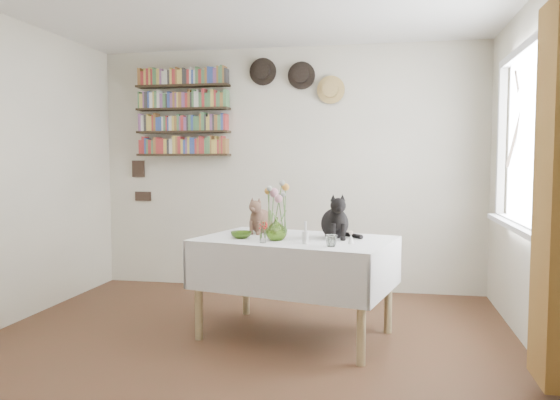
% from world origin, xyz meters
% --- Properties ---
extents(room, '(4.08, 4.58, 2.58)m').
position_xyz_m(room, '(0.00, 0.00, 1.25)').
color(room, '#573220').
rests_on(room, ground).
extents(window, '(0.12, 1.52, 1.32)m').
position_xyz_m(window, '(1.97, 0.80, 1.40)').
color(window, white).
rests_on(window, room).
extents(curtain, '(0.12, 0.38, 2.10)m').
position_xyz_m(curtain, '(1.90, -0.12, 1.15)').
color(curtain, brown).
rests_on(curtain, room).
extents(dining_table, '(1.59, 1.22, 0.76)m').
position_xyz_m(dining_table, '(0.33, 0.70, 0.57)').
color(dining_table, white).
rests_on(dining_table, room).
extents(tabby_cat, '(0.25, 0.29, 0.30)m').
position_xyz_m(tabby_cat, '(0.01, 0.95, 0.90)').
color(tabby_cat, brown).
rests_on(tabby_cat, dining_table).
extents(black_cat, '(0.30, 0.34, 0.34)m').
position_xyz_m(black_cat, '(0.62, 0.77, 0.93)').
color(black_cat, black).
rests_on(black_cat, dining_table).
extents(flower_vase, '(0.22, 0.22, 0.17)m').
position_xyz_m(flower_vase, '(0.21, 0.57, 0.84)').
color(flower_vase, '#91C04B').
rests_on(flower_vase, dining_table).
extents(green_bowl, '(0.18, 0.18, 0.05)m').
position_xyz_m(green_bowl, '(-0.07, 0.63, 0.78)').
color(green_bowl, '#91C04B').
rests_on(green_bowl, dining_table).
extents(drinking_glass, '(0.12, 0.12, 0.08)m').
position_xyz_m(drinking_glass, '(0.64, 0.34, 0.80)').
color(drinking_glass, white).
rests_on(drinking_glass, dining_table).
extents(candlestick, '(0.04, 0.04, 0.16)m').
position_xyz_m(candlestick, '(0.45, 0.43, 0.81)').
color(candlestick, white).
rests_on(candlestick, dining_table).
extents(berry_jar, '(0.04, 0.04, 0.17)m').
position_xyz_m(berry_jar, '(0.14, 0.43, 0.83)').
color(berry_jar, white).
rests_on(berry_jar, dining_table).
extents(porcelain_figurine, '(0.05, 0.05, 0.09)m').
position_xyz_m(porcelain_figurine, '(0.76, 0.51, 0.80)').
color(porcelain_figurine, white).
rests_on(porcelain_figurine, dining_table).
extents(flower_bouquet, '(0.17, 0.13, 0.39)m').
position_xyz_m(flower_bouquet, '(0.21, 0.58, 1.10)').
color(flower_bouquet, '#4C7233').
rests_on(flower_bouquet, flower_vase).
extents(bookshelf_unit, '(1.00, 0.16, 0.91)m').
position_xyz_m(bookshelf_unit, '(-1.10, 2.16, 1.84)').
color(bookshelf_unit, '#2F2416').
rests_on(bookshelf_unit, room).
extents(wall_hats, '(0.98, 0.09, 0.48)m').
position_xyz_m(wall_hats, '(0.12, 2.19, 2.17)').
color(wall_hats, black).
rests_on(wall_hats, room).
extents(wall_art_plaques, '(0.21, 0.02, 0.44)m').
position_xyz_m(wall_art_plaques, '(-1.63, 2.23, 1.12)').
color(wall_art_plaques, '#38281E').
rests_on(wall_art_plaques, room).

